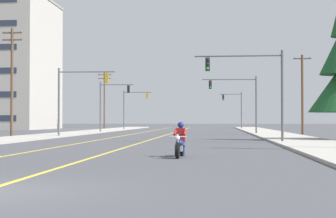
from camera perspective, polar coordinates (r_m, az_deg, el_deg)
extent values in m
cube|color=yellow|center=(56.06, 0.04, -2.77)|extent=(0.16, 100.00, 0.01)
cube|color=yellow|center=(56.54, -3.91, -2.75)|extent=(0.16, 100.00, 0.01)
cube|color=#ADA89E|center=(51.19, 11.90, -2.82)|extent=(4.40, 110.00, 0.14)
cube|color=#ADA89E|center=(53.18, -11.93, -2.76)|extent=(4.40, 110.00, 0.14)
cylinder|color=black|center=(20.83, 1.05, -4.55)|extent=(0.15, 0.65, 0.64)
cylinder|color=black|center=(22.37, 1.55, -4.32)|extent=(0.15, 0.65, 0.64)
cylinder|color=silver|center=(20.91, 1.09, -3.68)|extent=(0.09, 0.33, 0.68)
sphere|color=white|center=(20.76, 1.04, -3.18)|extent=(0.20, 0.20, 0.20)
cylinder|color=silver|center=(20.96, 1.11, -3.03)|extent=(0.70, 0.08, 0.04)
ellipsoid|color=navy|center=(21.47, 1.27, -3.71)|extent=(0.35, 0.58, 0.28)
cube|color=silver|center=(21.60, 1.31, -4.30)|extent=(0.26, 0.45, 0.24)
cube|color=black|center=(21.91, 1.41, -3.81)|extent=(0.31, 0.53, 0.12)
cube|color=navy|center=(22.30, 1.54, -3.56)|extent=(0.22, 0.37, 0.08)
cylinder|color=silver|center=(22.01, 1.07, -4.42)|extent=(0.11, 0.55, 0.08)
cube|color=maroon|center=(21.85, 1.40, -2.82)|extent=(0.37, 0.26, 0.56)
sphere|color=navy|center=(21.82, 1.39, -1.75)|extent=(0.26, 0.26, 0.26)
cylinder|color=navy|center=(21.71, 1.72, -3.84)|extent=(0.16, 0.45, 0.30)
cylinder|color=navy|center=(21.55, 1.72, -4.65)|extent=(0.12, 0.16, 0.35)
cylinder|color=maroon|center=(21.57, 1.85, -2.58)|extent=(0.13, 0.53, 0.27)
cylinder|color=navy|center=(21.74, 0.99, -3.83)|extent=(0.16, 0.45, 0.30)
cylinder|color=navy|center=(21.58, 0.88, -4.65)|extent=(0.12, 0.16, 0.35)
cylinder|color=maroon|center=(21.62, 0.79, -2.57)|extent=(0.13, 0.53, 0.27)
cylinder|color=#56565B|center=(35.62, 12.36, 1.34)|extent=(0.18, 0.18, 6.20)
cylinder|color=#56565B|center=(35.62, 7.65, 5.76)|extent=(5.84, 0.15, 0.11)
cube|color=black|center=(35.54, 4.34, 4.88)|extent=(0.30, 0.24, 0.90)
sphere|color=black|center=(35.42, 4.33, 5.39)|extent=(0.18, 0.18, 0.18)
sphere|color=black|center=(35.38, 4.33, 4.90)|extent=(0.18, 0.18, 0.18)
sphere|color=green|center=(35.35, 4.33, 4.42)|extent=(0.18, 0.18, 0.18)
cylinder|color=#56565B|center=(47.86, -11.81, 0.69)|extent=(0.18, 0.18, 6.20)
cylinder|color=#56565B|center=(47.44, -8.83, 4.03)|extent=(5.08, 0.28, 0.11)
cube|color=#B79319|center=(47.05, -6.71, 3.39)|extent=(0.31, 0.25, 0.90)
sphere|color=black|center=(47.23, -6.68, 3.74)|extent=(0.18, 0.18, 0.18)
sphere|color=black|center=(47.20, -6.68, 3.38)|extent=(0.18, 0.18, 0.18)
sphere|color=green|center=(47.18, -6.68, 3.01)|extent=(0.18, 0.18, 0.18)
cylinder|color=#56565B|center=(56.23, 9.60, 0.41)|extent=(0.18, 0.18, 6.20)
cylinder|color=#56565B|center=(56.04, 6.68, 3.22)|extent=(5.73, 0.49, 0.11)
cube|color=black|center=(55.84, 4.63, 2.66)|extent=(0.32, 0.26, 0.90)
sphere|color=black|center=(55.71, 4.64, 2.98)|extent=(0.18, 0.18, 0.18)
sphere|color=black|center=(55.69, 4.64, 2.67)|extent=(0.18, 0.18, 0.18)
sphere|color=green|center=(55.67, 4.64, 2.37)|extent=(0.18, 0.18, 0.18)
cylinder|color=#56565B|center=(64.23, -7.38, 0.20)|extent=(0.18, 0.18, 6.20)
cylinder|color=#56565B|center=(64.07, -5.59, 2.66)|extent=(4.03, 0.34, 0.11)
cube|color=black|center=(63.87, -4.33, 2.18)|extent=(0.31, 0.26, 0.90)
sphere|color=black|center=(64.04, -4.32, 2.44)|extent=(0.18, 0.18, 0.18)
sphere|color=black|center=(64.02, -4.32, 2.17)|extent=(0.18, 0.18, 0.18)
sphere|color=green|center=(64.00, -4.32, 1.90)|extent=(0.18, 0.18, 0.18)
cylinder|color=#56565B|center=(87.91, 8.01, -0.17)|extent=(0.18, 0.18, 6.20)
cylinder|color=#56565B|center=(87.90, 6.85, 1.62)|extent=(3.56, 0.17, 0.11)
cube|color=black|center=(87.83, 6.04, 1.26)|extent=(0.30, 0.24, 0.90)
sphere|color=black|center=(87.69, 6.04, 1.46)|extent=(0.18, 0.18, 0.18)
sphere|color=black|center=(87.67, 6.04, 1.26)|extent=(0.18, 0.18, 0.18)
sphere|color=green|center=(87.66, 6.04, 1.07)|extent=(0.18, 0.18, 0.18)
cylinder|color=#56565B|center=(81.81, -4.83, -0.10)|extent=(0.18, 0.18, 6.20)
cylinder|color=#56565B|center=(81.54, -3.34, 1.83)|extent=(4.31, 0.16, 0.11)
cube|color=#B79319|center=(81.28, -2.29, 1.45)|extent=(0.30, 0.24, 0.90)
sphere|color=black|center=(81.45, -2.28, 1.66)|extent=(0.18, 0.18, 0.18)
sphere|color=black|center=(81.44, -2.28, 1.45)|extent=(0.18, 0.18, 0.18)
sphere|color=green|center=(81.43, -2.28, 1.24)|extent=(0.18, 0.18, 0.18)
cylinder|color=brown|center=(49.81, -16.65, 2.78)|extent=(0.26, 0.26, 9.91)
cube|color=brown|center=(50.33, -16.62, 7.97)|extent=(1.85, 0.12, 0.12)
cylinder|color=slate|center=(50.63, -17.44, 8.03)|extent=(0.08, 0.08, 0.12)
cylinder|color=slate|center=(50.06, -15.78, 8.13)|extent=(0.08, 0.08, 0.12)
cube|color=brown|center=(50.23, -16.62, 7.23)|extent=(1.87, 0.12, 0.12)
cylinder|color=slate|center=(50.53, -17.45, 7.30)|extent=(0.08, 0.08, 0.12)
cylinder|color=slate|center=(49.96, -15.78, 7.39)|extent=(0.08, 0.08, 0.12)
cylinder|color=brown|center=(57.07, 14.44, 1.53)|extent=(0.26, 0.26, 8.44)
cube|color=brown|center=(57.37, 14.42, 5.34)|extent=(1.87, 0.12, 0.12)
cylinder|color=slate|center=(57.26, 13.64, 5.45)|extent=(0.08, 0.08, 0.12)
cylinder|color=slate|center=(57.52, 15.20, 5.43)|extent=(0.08, 0.08, 0.12)
cylinder|color=brown|center=(90.86, -6.95, 0.92)|extent=(0.26, 0.26, 9.77)
cube|color=brown|center=(91.14, -6.94, 3.73)|extent=(2.37, 0.12, 0.12)
cylinder|color=slate|center=(91.36, -7.55, 3.79)|extent=(0.08, 0.08, 0.12)
cylinder|color=slate|center=(90.94, -6.33, 3.81)|extent=(0.08, 0.08, 0.12)
cube|color=brown|center=(91.09, -6.94, 3.33)|extent=(2.26, 0.12, 0.12)
cylinder|color=slate|center=(91.30, -7.53, 3.38)|extent=(0.08, 0.08, 0.12)
cylinder|color=slate|center=(90.90, -6.36, 3.40)|extent=(0.08, 0.08, 0.12)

